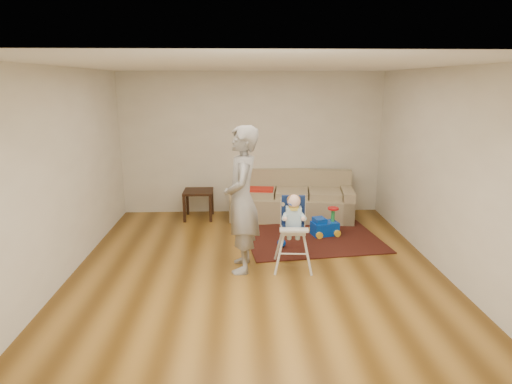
{
  "coord_description": "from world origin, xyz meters",
  "views": [
    {
      "loc": [
        -0.21,
        -5.43,
        2.51
      ],
      "look_at": [
        0.0,
        0.4,
        1.0
      ],
      "focal_mm": 30.0,
      "sensor_mm": 36.0,
      "label": 1
    }
  ],
  "objects_px": {
    "sofa": "(292,195)",
    "adult": "(242,200)",
    "high_chair": "(293,233)",
    "toy_ball": "(281,243)",
    "ride_on_toy": "(325,221)",
    "side_table": "(199,204)"
  },
  "relations": [
    {
      "from": "sofa",
      "to": "toy_ball",
      "type": "relative_size",
      "value": 17.54
    },
    {
      "from": "ride_on_toy",
      "to": "adult",
      "type": "bearing_deg",
      "value": -152.14
    },
    {
      "from": "toy_ball",
      "to": "adult",
      "type": "bearing_deg",
      "value": -130.03
    },
    {
      "from": "toy_ball",
      "to": "high_chair",
      "type": "distance_m",
      "value": 0.84
    },
    {
      "from": "sofa",
      "to": "high_chair",
      "type": "distance_m",
      "value": 2.27
    },
    {
      "from": "toy_ball",
      "to": "adult",
      "type": "xyz_separation_m",
      "value": [
        -0.61,
        -0.73,
        0.9
      ]
    },
    {
      "from": "side_table",
      "to": "high_chair",
      "type": "bearing_deg",
      "value": -56.68
    },
    {
      "from": "sofa",
      "to": "adult",
      "type": "distance_m",
      "value": 2.52
    },
    {
      "from": "adult",
      "to": "sofa",
      "type": "bearing_deg",
      "value": 158.19
    },
    {
      "from": "sofa",
      "to": "ride_on_toy",
      "type": "xyz_separation_m",
      "value": [
        0.44,
        -1.01,
        -0.19
      ]
    },
    {
      "from": "sofa",
      "to": "adult",
      "type": "bearing_deg",
      "value": -105.01
    },
    {
      "from": "high_chair",
      "to": "toy_ball",
      "type": "bearing_deg",
      "value": 100.95
    },
    {
      "from": "sofa",
      "to": "adult",
      "type": "xyz_separation_m",
      "value": [
        -0.94,
        -2.27,
        0.55
      ]
    },
    {
      "from": "sofa",
      "to": "side_table",
      "type": "relative_size",
      "value": 4.37
    },
    {
      "from": "ride_on_toy",
      "to": "toy_ball",
      "type": "distance_m",
      "value": 0.96
    },
    {
      "from": "adult",
      "to": "side_table",
      "type": "bearing_deg",
      "value": -159.79
    },
    {
      "from": "ride_on_toy",
      "to": "high_chair",
      "type": "bearing_deg",
      "value": -133.34
    },
    {
      "from": "sofa",
      "to": "toy_ball",
      "type": "height_order",
      "value": "sofa"
    },
    {
      "from": "sofa",
      "to": "side_table",
      "type": "height_order",
      "value": "sofa"
    },
    {
      "from": "side_table",
      "to": "toy_ball",
      "type": "distance_m",
      "value": 2.13
    },
    {
      "from": "ride_on_toy",
      "to": "high_chair",
      "type": "xyz_separation_m",
      "value": [
        -0.69,
        -1.25,
        0.26
      ]
    },
    {
      "from": "sofa",
      "to": "high_chair",
      "type": "relative_size",
      "value": 2.22
    }
  ]
}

